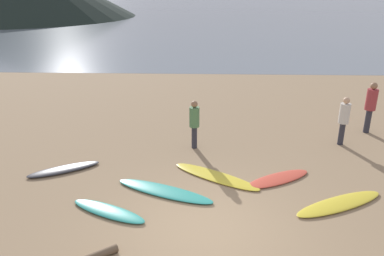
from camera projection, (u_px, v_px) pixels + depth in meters
The scene contains 11 objects.
ground_plane at pixel (206, 99), 17.60m from camera, with size 120.00×120.00×0.20m, color #997C5B.
ocean_water at pixel (206, 11), 68.56m from camera, with size 140.00×100.00×0.01m, color slate.
surfboard_0 at pixel (64, 169), 10.76m from camera, with size 2.00×0.50×0.10m, color #333338.
surfboard_1 at pixel (108, 211), 8.81m from camera, with size 2.01×0.49×0.08m, color teal.
surfboard_2 at pixel (164, 191), 9.65m from camera, with size 2.69×0.57×0.08m, color teal.
surfboard_3 at pixel (216, 176), 10.40m from camera, with size 2.65×0.58×0.07m, color yellow.
surfboard_4 at pixel (278, 179), 10.27m from camera, with size 2.02×0.57×0.07m, color #D84C38.
surfboard_5 at pixel (340, 204), 9.11m from camera, with size 2.55×0.57×0.08m, color yellow.
person_0 at pixel (194, 121), 11.94m from camera, with size 0.32×0.32×1.58m.
person_1 at pixel (371, 103), 13.13m from camera, with size 0.37×0.37×1.82m.
person_2 at pixel (344, 117), 12.17m from camera, with size 0.33×0.33×1.61m.
Camera 1 is at (-0.05, -6.91, 5.03)m, focal length 35.53 mm.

